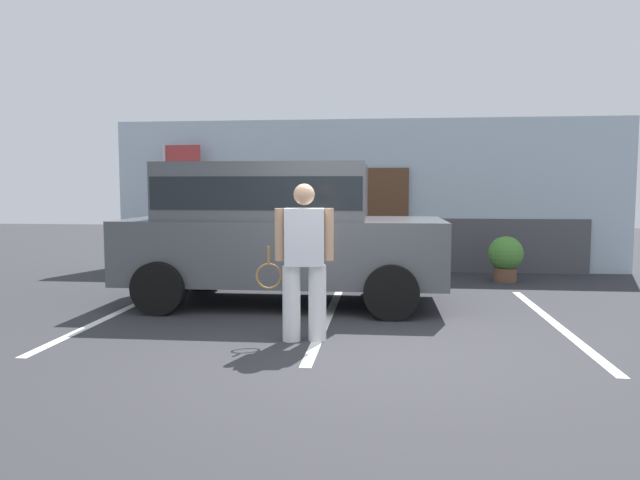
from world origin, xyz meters
name	(u,v)px	position (x,y,z in m)	size (l,w,h in m)	color
ground_plane	(346,349)	(0.00, 0.00, 0.00)	(40.00, 40.00, 0.00)	#2D2D33
parking_stripe_0	(119,312)	(-3.22, 1.50, 0.00)	(0.12, 4.40, 0.01)	silver
parking_stripe_1	(328,317)	(-0.34, 1.50, 0.00)	(0.12, 4.40, 0.01)	silver
parking_stripe_2	(554,323)	(2.53, 1.50, 0.00)	(0.12, 4.40, 0.01)	silver
house_frontage	(366,200)	(0.00, 6.16, 1.45)	(10.50, 0.40, 3.09)	silver
parked_suv	(277,226)	(-1.18, 2.41, 1.15)	(4.62, 2.20, 2.05)	#4C4F54
tennis_player_man	(304,260)	(-0.49, 0.30, 0.90)	(0.91, 0.32, 1.75)	white
potted_plant_by_porch	(506,256)	(2.58, 4.84, 0.46)	(0.63, 0.63, 0.83)	brown
flag_pole	(174,181)	(-3.94, 5.74, 1.84)	(0.80, 0.07, 2.62)	silver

